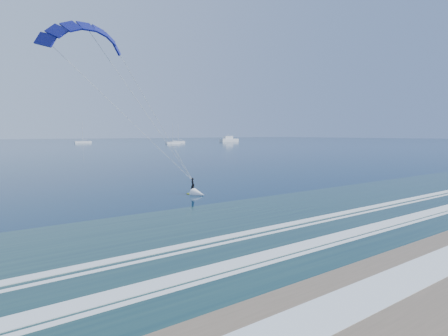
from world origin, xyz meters
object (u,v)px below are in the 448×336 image
at_px(sailboat_2, 83,142).
at_px(sailboat_3, 178,142).
at_px(motor_yacht, 229,140).
at_px(sailboat_4, 173,143).
at_px(kitesurfer_rig, 145,112).

xyz_separation_m(sailboat_2, sailboat_3, (46.38, -37.64, -0.01)).
xyz_separation_m(motor_yacht, sailboat_3, (-49.58, -11.09, -0.92)).
bearing_deg(sailboat_3, motor_yacht, 12.61).
bearing_deg(motor_yacht, sailboat_4, -157.40).
bearing_deg(sailboat_3, kitesurfer_rig, -122.55).
relative_size(kitesurfer_rig, sailboat_2, 1.22).
height_order(kitesurfer_rig, sailboat_4, kitesurfer_rig).
distance_m(kitesurfer_rig, sailboat_4, 195.10).
relative_size(kitesurfer_rig, sailboat_4, 1.41).
distance_m(sailboat_2, sailboat_3, 59.73).
bearing_deg(kitesurfer_rig, sailboat_4, 58.27).
bearing_deg(sailboat_3, sailboat_2, 140.94).
relative_size(kitesurfer_rig, motor_yacht, 1.14).
bearing_deg(sailboat_4, motor_yacht, 22.60).
height_order(kitesurfer_rig, motor_yacht, kitesurfer_rig).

